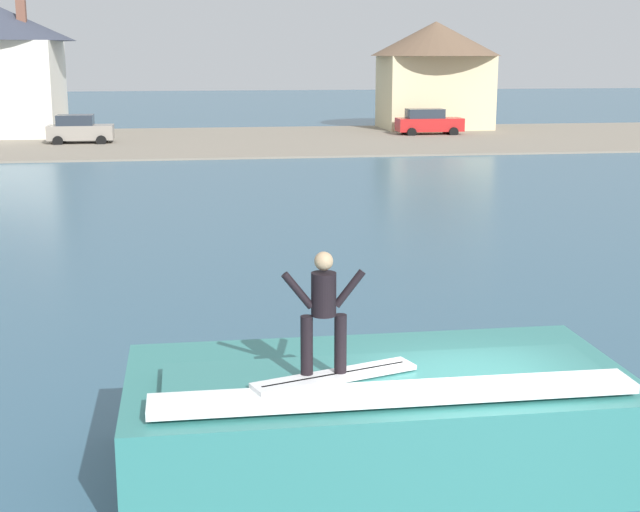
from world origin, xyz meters
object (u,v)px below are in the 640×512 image
at_px(wave_crest, 378,418).
at_px(surfer, 324,307).
at_px(house_gabled_white, 435,67).
at_px(surfboard, 335,376).
at_px(car_near_shore, 79,129).
at_px(car_far_shore, 428,122).

bearing_deg(wave_crest, surfer, -147.16).
bearing_deg(surfer, house_gabled_white, 73.17).
relative_size(wave_crest, surfboard, 3.04).
height_order(surfer, house_gabled_white, house_gabled_white).
height_order(surfboard, car_near_shore, car_near_shore).
bearing_deg(wave_crest, car_near_shore, 100.66).
relative_size(wave_crest, car_far_shore, 1.50).
height_order(surfboard, car_far_shore, car_far_shore).
distance_m(surfboard, car_far_shore, 53.09).
height_order(surfboard, surfer, surfer).
relative_size(surfboard, house_gabled_white, 0.23).
xyz_separation_m(wave_crest, surfboard, (-0.70, -0.59, 0.87)).
xyz_separation_m(surfboard, house_gabled_white, (16.80, 56.05, 3.01)).
xyz_separation_m(surfboard, car_far_shore, (15.00, 50.92, -0.66)).
bearing_deg(wave_crest, surfboard, -139.74).
relative_size(car_near_shore, house_gabled_white, 0.42).
xyz_separation_m(surfboard, surfer, (-0.14, 0.05, 0.92)).
relative_size(surfboard, car_near_shore, 0.56).
bearing_deg(surfboard, car_far_shore, 73.58).
height_order(wave_crest, car_far_shore, car_far_shore).
bearing_deg(car_near_shore, surfboard, -80.27).
bearing_deg(car_near_shore, car_far_shore, 6.92).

